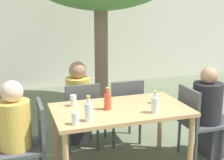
{
  "coord_description": "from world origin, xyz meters",
  "views": [
    {
      "loc": [
        -1.13,
        -3.08,
        1.89
      ],
      "look_at": [
        0.0,
        0.3,
        1.01
      ],
      "focal_mm": 50.0,
      "sensor_mm": 36.0,
      "label": 1
    }
  ],
  "objects": [
    {
      "name": "soda_bottle_1",
      "position": [
        -0.15,
        -0.0,
        0.86
      ],
      "size": [
        0.08,
        0.08,
        0.25
      ],
      "color": "#DB4C2D",
      "rests_on": "dining_table_front"
    },
    {
      "name": "patio_chair_3",
      "position": [
        0.3,
        0.66,
        0.52
      ],
      "size": [
        0.44,
        0.44,
        0.91
      ],
      "rotation": [
        0.0,
        0.0,
        3.14
      ],
      "color": "#474C51",
      "rests_on": "ground_plane"
    },
    {
      "name": "drinking_glass_0",
      "position": [
        -0.48,
        0.24,
        0.82
      ],
      "size": [
        0.07,
        0.07,
        0.13
      ],
      "color": "white",
      "rests_on": "dining_table_front"
    },
    {
      "name": "patio_chair_2",
      "position": [
        -0.3,
        0.66,
        0.52
      ],
      "size": [
        0.44,
        0.44,
        0.91
      ],
      "rotation": [
        0.0,
        0.0,
        3.14
      ],
      "color": "#474C51",
      "rests_on": "ground_plane"
    },
    {
      "name": "person_seated_1",
      "position": [
        1.22,
        -0.0,
        0.52
      ],
      "size": [
        0.58,
        0.36,
        1.15
      ],
      "rotation": [
        0.0,
        0.0,
        1.57
      ],
      "color": "#383842",
      "rests_on": "ground_plane"
    },
    {
      "name": "patio_chair_0",
      "position": [
        -0.98,
        0.0,
        0.52
      ],
      "size": [
        0.44,
        0.44,
        0.91
      ],
      "rotation": [
        0.0,
        0.0,
        -1.57
      ],
      "color": "#474C51",
      "rests_on": "ground_plane"
    },
    {
      "name": "patio_chair_1",
      "position": [
        0.98,
        0.0,
        0.52
      ],
      "size": [
        0.44,
        0.44,
        0.91
      ],
      "rotation": [
        0.0,
        0.0,
        1.57
      ],
      "color": "#474C51",
      "rests_on": "ground_plane"
    },
    {
      "name": "water_bottle_0",
      "position": [
        -0.43,
        -0.27,
        0.86
      ],
      "size": [
        0.08,
        0.08,
        0.26
      ],
      "color": "silver",
      "rests_on": "dining_table_front"
    },
    {
      "name": "person_seated_2",
      "position": [
        -0.3,
        0.9,
        0.52
      ],
      "size": [
        0.33,
        0.56,
        1.16
      ],
      "rotation": [
        0.0,
        0.0,
        3.14
      ],
      "color": "#383842",
      "rests_on": "ground_plane"
    },
    {
      "name": "drinking_glass_2",
      "position": [
        -0.57,
        -0.31,
        0.82
      ],
      "size": [
        0.07,
        0.07,
        0.12
      ],
      "color": "white",
      "rests_on": "dining_table_front"
    },
    {
      "name": "dining_table_front",
      "position": [
        0.0,
        0.0,
        0.68
      ],
      "size": [
        1.5,
        0.86,
        0.76
      ],
      "color": "tan",
      "rests_on": "ground_plane"
    },
    {
      "name": "water_bottle_2",
      "position": [
        0.29,
        -0.26,
        0.85
      ],
      "size": [
        0.08,
        0.08,
        0.24
      ],
      "color": "silver",
      "rests_on": "dining_table_front"
    },
    {
      "name": "drinking_glass_1",
      "position": [
        0.45,
        0.03,
        0.82
      ],
      "size": [
        0.07,
        0.07,
        0.11
      ],
      "color": "silver",
      "rests_on": "dining_table_front"
    },
    {
      "name": "cafe_building_wall",
      "position": [
        0.0,
        4.05,
        1.4
      ],
      "size": [
        10.0,
        0.08,
        2.8
      ],
      "color": "white",
      "rests_on": "ground_plane"
    },
    {
      "name": "person_seated_0",
      "position": [
        -1.22,
        -0.0,
        0.52
      ],
      "size": [
        0.56,
        0.32,
        1.16
      ],
      "rotation": [
        0.0,
        0.0,
        -1.57
      ],
      "color": "#383842",
      "rests_on": "ground_plane"
    }
  ]
}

